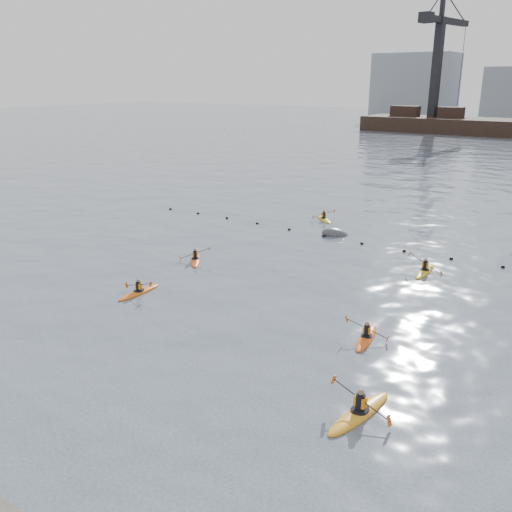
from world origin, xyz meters
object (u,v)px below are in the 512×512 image
object	(u,v)px
kayaker_3	(425,271)
kayaker_4	(366,337)
mooring_buoy	(335,235)
kayaker_1	(360,412)
kayaker_5	(324,219)
kayaker_0	(139,292)
kayaker_2	(195,259)

from	to	relation	value
kayaker_3	kayaker_4	distance (m)	9.99
kayaker_3	mooring_buoy	xyz separation A→B (m)	(-7.92, 4.22, -0.09)
kayaker_3	mooring_buoy	bearing A→B (deg)	150.11
kayaker_1	mooring_buoy	xyz separation A→B (m)	(-10.71, 19.53, -0.11)
kayaker_5	kayaker_0	bearing A→B (deg)	-140.89
kayaker_0	mooring_buoy	xyz separation A→B (m)	(3.42, 16.06, -0.09)
kayaker_4	kayaker_3	bearing A→B (deg)	-95.76
kayaker_2	kayaker_5	xyz separation A→B (m)	(1.70, 13.78, -0.00)
mooring_buoy	kayaker_0	bearing A→B (deg)	-102.02
kayaker_0	kayaker_5	bearing A→B (deg)	87.87
kayaker_3	mooring_buoy	size ratio (longest dim) A/B	1.54
kayaker_2	mooring_buoy	xyz separation A→B (m)	(4.50, 10.25, -0.09)
kayaker_3	kayaker_4	size ratio (longest dim) A/B	1.05
kayaker_3	kayaker_4	xyz separation A→B (m)	(0.69, -9.96, -0.01)
kayaker_4	mooring_buoy	xyz separation A→B (m)	(-8.61, 14.18, -0.09)
mooring_buoy	kayaker_4	bearing A→B (deg)	-58.74
kayaker_1	mooring_buoy	size ratio (longest dim) A/B	1.77
kayaker_1	mooring_buoy	distance (m)	22.28
kayaker_4	kayaker_5	world-z (taller)	kayaker_4
kayaker_3	kayaker_2	bearing A→B (deg)	-155.97
kayaker_1	kayaker_4	world-z (taller)	kayaker_1
kayaker_3	mooring_buoy	distance (m)	8.97
kayaker_1	kayaker_2	distance (m)	17.82
kayaker_4	kayaker_2	bearing A→B (deg)	-26.40
kayaker_2	kayaker_5	bearing A→B (deg)	43.45
kayaker_0	kayaker_5	distance (m)	19.60
kayaker_2	kayaker_0	bearing A→B (deg)	-118.96
kayaker_2	mooring_buoy	world-z (taller)	kayaker_2
kayaker_0	kayaker_2	distance (m)	5.91
kayaker_2	kayaker_3	size ratio (longest dim) A/B	0.84
kayaker_1	kayaker_2	xyz separation A→B (m)	(-15.21, 9.29, -0.02)
kayaker_0	kayaker_3	xyz separation A→B (m)	(11.34, 11.84, 0.01)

